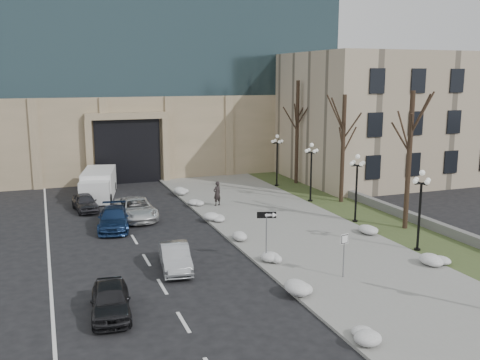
% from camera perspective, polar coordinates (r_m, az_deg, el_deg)
% --- Properties ---
extents(ground, '(160.00, 160.00, 0.00)m').
position_cam_1_polar(ground, '(23.38, 11.37, -14.22)').
color(ground, black).
rests_on(ground, ground).
extents(sidewalk, '(9.00, 40.00, 0.12)m').
position_cam_1_polar(sidewalk, '(36.52, 4.50, -4.61)').
color(sidewalk, gray).
rests_on(sidewalk, ground).
extents(curb, '(0.30, 40.00, 0.14)m').
position_cam_1_polar(curb, '(34.92, -2.24, -5.31)').
color(curb, gray).
rests_on(curb, ground).
extents(grass_strip, '(4.00, 40.00, 0.10)m').
position_cam_1_polar(grass_strip, '(39.62, 13.08, -3.63)').
color(grass_strip, '#3D4C26').
rests_on(grass_strip, ground).
extents(stone_wall, '(0.50, 30.00, 0.70)m').
position_cam_1_polar(stone_wall, '(42.25, 13.87, -2.34)').
color(stone_wall, slate).
rests_on(stone_wall, ground).
extents(classical_building, '(22.00, 18.12, 12.00)m').
position_cam_1_polar(classical_building, '(56.85, 15.72, 6.71)').
color(classical_building, tan).
rests_on(classical_building, ground).
extents(car_a, '(1.99, 4.13, 1.36)m').
position_cam_1_polar(car_a, '(23.56, -13.64, -12.32)').
color(car_a, black).
rests_on(car_a, ground).
extents(car_b, '(1.93, 4.22, 1.34)m').
position_cam_1_polar(car_b, '(28.16, -6.94, -8.16)').
color(car_b, '#A3A6AB').
rests_on(car_b, ground).
extents(car_c, '(2.70, 5.05, 1.39)m').
position_cam_1_polar(car_c, '(36.10, -13.31, -4.02)').
color(car_c, navy).
rests_on(car_c, ground).
extents(car_d, '(2.59, 5.29, 1.45)m').
position_cam_1_polar(car_d, '(38.32, -11.05, -3.01)').
color(car_d, silver).
rests_on(car_d, ground).
extents(car_e, '(1.95, 3.92, 1.29)m').
position_cam_1_polar(car_e, '(41.45, -16.19, -2.30)').
color(car_e, '#313036').
rests_on(car_e, ground).
extents(pedestrian, '(0.81, 0.69, 1.88)m').
position_cam_1_polar(pedestrian, '(40.86, -2.46, -1.45)').
color(pedestrian, black).
rests_on(pedestrian, sidewalk).
extents(box_truck, '(3.69, 7.21, 2.18)m').
position_cam_1_polar(box_truck, '(45.68, -14.87, -0.48)').
color(box_truck, silver).
rests_on(box_truck, ground).
extents(one_way_sign, '(1.05, 0.51, 2.87)m').
position_cam_1_polar(one_way_sign, '(28.33, 3.21, -4.39)').
color(one_way_sign, slate).
rests_on(one_way_sign, ground).
extents(keep_sign, '(0.50, 0.15, 2.32)m').
position_cam_1_polar(keep_sign, '(26.81, 11.06, -6.95)').
color(keep_sign, slate).
rests_on(keep_sign, ground).
extents(snow_clump_a, '(1.10, 1.60, 0.36)m').
position_cam_1_polar(snow_clump_a, '(21.46, 13.49, -15.85)').
color(snow_clump_a, silver).
rests_on(snow_clump_a, sidewalk).
extents(snow_clump_b, '(1.10, 1.60, 0.36)m').
position_cam_1_polar(snow_clump_b, '(25.44, 6.54, -11.19)').
color(snow_clump_b, silver).
rests_on(snow_clump_b, sidewalk).
extents(snow_clump_c, '(1.10, 1.60, 0.36)m').
position_cam_1_polar(snow_clump_c, '(28.66, 3.19, -8.53)').
color(snow_clump_c, silver).
rests_on(snow_clump_c, sidewalk).
extents(snow_clump_d, '(1.10, 1.60, 0.36)m').
position_cam_1_polar(snow_clump_d, '(32.39, 0.17, -6.19)').
color(snow_clump_d, silver).
rests_on(snow_clump_d, sidewalk).
extents(snow_clump_e, '(1.10, 1.60, 0.36)m').
position_cam_1_polar(snow_clump_e, '(36.79, -2.54, -4.08)').
color(snow_clump_e, silver).
rests_on(snow_clump_e, sidewalk).
extents(snow_clump_f, '(1.10, 1.60, 0.36)m').
position_cam_1_polar(snow_clump_f, '(40.91, -4.60, -2.55)').
color(snow_clump_f, silver).
rests_on(snow_clump_f, sidewalk).
extents(snow_clump_g, '(1.10, 1.60, 0.36)m').
position_cam_1_polar(snow_clump_g, '(45.49, -6.05, -1.19)').
color(snow_clump_g, silver).
rests_on(snow_clump_g, sidewalk).
extents(snow_clump_h, '(1.10, 1.60, 0.36)m').
position_cam_1_polar(snow_clump_h, '(30.05, 20.76, -8.32)').
color(snow_clump_h, silver).
rests_on(snow_clump_h, sidewalk).
extents(snow_clump_i, '(1.10, 1.60, 0.36)m').
position_cam_1_polar(snow_clump_i, '(34.61, 13.78, -5.38)').
color(snow_clump_i, silver).
rests_on(snow_clump_i, sidewalk).
extents(lamppost_a, '(1.18, 1.18, 4.76)m').
position_cam_1_polar(lamppost_a, '(31.69, 18.69, -1.98)').
color(lamppost_a, black).
rests_on(lamppost_a, ground).
extents(lamppost_b, '(1.18, 1.18, 4.76)m').
position_cam_1_polar(lamppost_b, '(36.83, 12.35, 0.11)').
color(lamppost_b, black).
rests_on(lamppost_b, ground).
extents(lamppost_c, '(1.18, 1.18, 4.76)m').
position_cam_1_polar(lamppost_c, '(42.34, 7.61, 1.68)').
color(lamppost_c, black).
rests_on(lamppost_c, ground).
extents(lamppost_d, '(1.18, 1.18, 4.76)m').
position_cam_1_polar(lamppost_d, '(48.11, 3.98, 2.87)').
color(lamppost_d, black).
rests_on(lamppost_d, ground).
extents(tree_near, '(3.20, 3.20, 9.00)m').
position_cam_1_polar(tree_near, '(35.67, 17.69, 3.98)').
color(tree_near, black).
rests_on(tree_near, ground).
extents(tree_mid, '(3.20, 3.20, 8.50)m').
position_cam_1_polar(tree_mid, '(42.25, 10.98, 4.88)').
color(tree_mid, black).
rests_on(tree_mid, ground).
extents(tree_far, '(3.20, 3.20, 9.50)m').
position_cam_1_polar(tree_far, '(49.16, 6.14, 6.62)').
color(tree_far, black).
rests_on(tree_far, ground).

